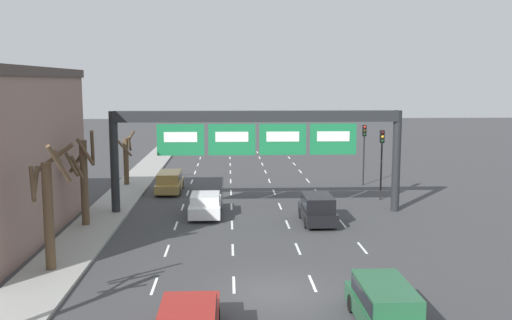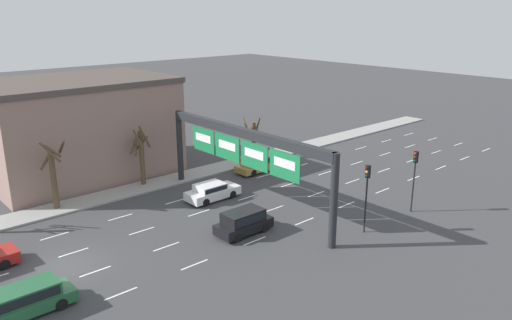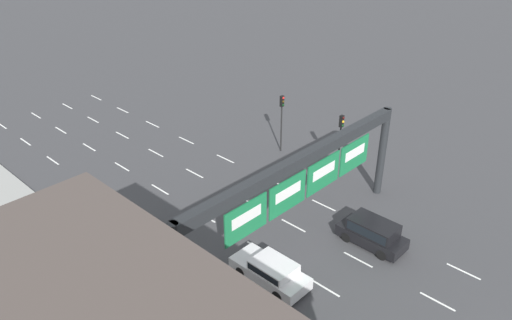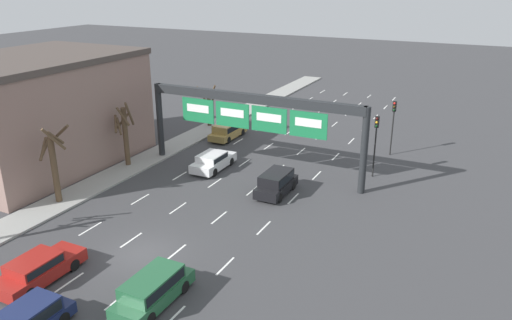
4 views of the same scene
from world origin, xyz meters
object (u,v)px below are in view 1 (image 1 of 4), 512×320
Objects in this scene: suv_black at (318,208)px; traffic_light_near_gantry at (364,143)px; tree_bare_second at (84,176)px; tree_bare_furthest at (49,203)px; tree_bare_closest at (126,157)px; sign_gantry at (257,133)px; car_white at (205,204)px; suv_gold at (170,181)px; traffic_light_mid_block at (382,151)px; suv_green at (385,304)px.

suv_black is 0.85× the size of traffic_light_near_gantry.
tree_bare_second is (-13.63, -0.33, 2.07)m from suv_black.
tree_bare_closest is at bearing 90.98° from tree_bare_furthest.
sign_gantry is 5.56m from car_white.
tree_bare_closest is (-10.08, 9.88, -2.81)m from sign_gantry.
sign_gantry reaches higher than suv_gold.
traffic_light_near_gantry is 19.30m from tree_bare_closest.
traffic_light_near_gantry is (9.19, 9.44, -1.68)m from sign_gantry.
suv_black is at bearing -46.24° from suv_gold.
suv_gold is 8.56m from car_white.
tree_bare_furthest is at bearing -130.97° from sign_gantry.
tree_bare_closest reaches higher than car_white.
traffic_light_near_gantry is at bearing 88.62° from traffic_light_mid_block.
tree_bare_closest reaches higher than suv_black.
tree_bare_second reaches higher than suv_green.
car_white is at bearing -160.98° from traffic_light_mid_block.
suv_black is at bearing -40.42° from sign_gantry.
traffic_light_near_gantry is (5.72, 27.14, 2.62)m from suv_green.
tree_bare_furthest is (-13.18, 6.51, 2.23)m from suv_green.
traffic_light_mid_block is at bearing -91.38° from traffic_light_near_gantry.
suv_green is 0.84× the size of tree_bare_second.
tree_bare_second is at bearing -159.26° from car_white.
sign_gantry is at bearing 139.58° from suv_black.
car_white is at bearing -140.97° from traffic_light_near_gantry.
tree_bare_second is (-6.86, -2.60, 2.25)m from car_white.
car_white is at bearing -69.12° from suv_gold.
tree_bare_closest is 21.08m from tree_bare_furthest.
tree_bare_furthest reaches higher than suv_black.
car_white is 12.65m from tree_bare_closest.
sign_gantry reaches higher than suv_green.
tree_bare_closest is (-13.54, 27.57, 1.49)m from suv_green.
suv_gold is at bearing 70.21° from tree_bare_second.
sign_gantry is 3.98× the size of suv_green.
tree_bare_furthest reaches higher than suv_gold.
traffic_light_mid_block is (12.36, 4.26, 2.79)m from car_white.
suv_black is 0.76× the size of tree_bare_second.
car_white is at bearing -57.36° from tree_bare_closest.
tree_bare_second is (-19.21, -6.86, -0.54)m from traffic_light_mid_block.
tree_bare_second is at bearing 133.40° from suv_green.
car_white is 1.06× the size of tree_bare_closest.
car_white is (3.05, -7.99, -0.11)m from suv_gold.
tree_bare_furthest reaches higher than car_white.
tree_bare_furthest is at bearing -121.39° from car_white.
suv_gold is (-6.36, 7.31, -4.31)m from sign_gantry.
tree_bare_second is (-13.63, 14.41, 2.13)m from suv_green.
suv_black is (6.77, -2.26, 0.18)m from car_white.
traffic_light_near_gantry is at bearing -1.29° from tree_bare_closest.
suv_black is 18.71m from tree_bare_closest.
suv_gold is at bearing -34.66° from tree_bare_closest.
suv_gold is at bearing 110.88° from car_white.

